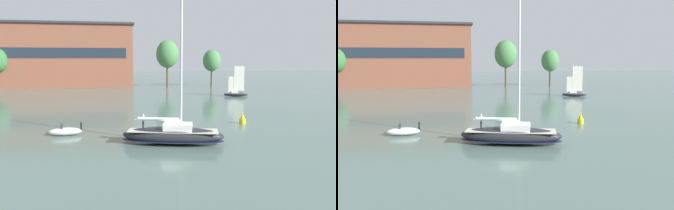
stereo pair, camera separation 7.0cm
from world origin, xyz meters
The scene contains 8 objects.
ground_plane centered at (0.00, 0.00, 0.00)m, with size 400.00×400.00×0.00m, color slate.
waterfront_building centered at (-21.22, 81.82, 10.55)m, with size 46.22×16.65×21.02m.
tree_shore_center centered at (12.84, 74.43, 10.85)m, with size 7.53×7.53×15.51m.
tree_shore_right centered at (27.95, 72.96, 8.68)m, with size 6.02×6.02×12.40m.
sailboat_main centered at (0.03, -0.01, 1.06)m, with size 11.88×6.19×15.71m.
sailboat_moored_near_marina centered at (24.58, 42.54, 0.72)m, with size 6.25×3.04×8.30m.
motor_tender centered at (-12.32, 6.43, 0.50)m, with size 4.06×1.71×1.54m.
channel_buoy centered at (12.28, 9.47, 0.65)m, with size 0.91×0.91×1.67m.
Camera 1 is at (-6.94, -34.91, 9.47)m, focal length 35.00 mm.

